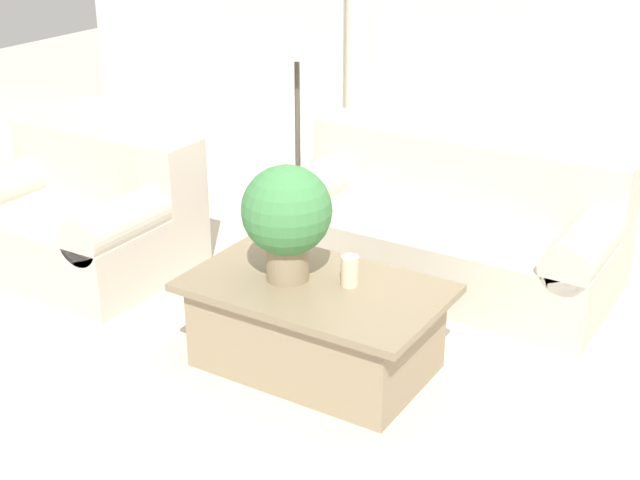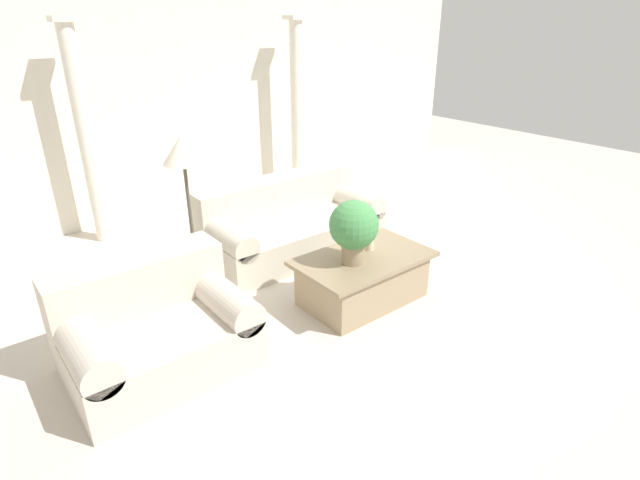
{
  "view_description": "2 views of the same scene",
  "coord_description": "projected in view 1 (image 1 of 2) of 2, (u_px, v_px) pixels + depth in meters",
  "views": [
    {
      "loc": [
        1.93,
        -3.76,
        2.42
      ],
      "look_at": [
        -0.26,
        -0.19,
        0.6
      ],
      "focal_mm": 50.0,
      "sensor_mm": 36.0,
      "label": 1
    },
    {
      "loc": [
        -3.09,
        -3.43,
        2.54
      ],
      "look_at": [
        -0.27,
        0.07,
        0.5
      ],
      "focal_mm": 28.0,
      "sensor_mm": 36.0,
      "label": 2
    }
  ],
  "objects": [
    {
      "name": "ground_plane",
      "position": [
        379.0,
        338.0,
        4.83
      ],
      "size": [
        16.0,
        16.0,
        0.0
      ],
      "primitive_type": "plane",
      "color": "beige"
    },
    {
      "name": "column_left",
      "position": [
        358.0,
        6.0,
        7.14
      ],
      "size": [
        0.26,
        0.26,
        2.53
      ],
      "color": "silver",
      "rests_on": "ground_plane"
    },
    {
      "name": "pillar_candle",
      "position": [
        349.0,
        271.0,
        4.35
      ],
      "size": [
        0.09,
        0.09,
        0.16
      ],
      "color": "beige",
      "rests_on": "coffee_table"
    },
    {
      "name": "sofa_long",
      "position": [
        448.0,
        224.0,
        5.45
      ],
      "size": [
        2.05,
        0.99,
        0.82
      ],
      "color": "beige",
      "rests_on": "ground_plane"
    },
    {
      "name": "loveseat",
      "position": [
        83.0,
        213.0,
        5.6
      ],
      "size": [
        1.35,
        0.99,
        0.82
      ],
      "color": "beige",
      "rests_on": "ground_plane"
    },
    {
      "name": "coffee_table",
      "position": [
        316.0,
        325.0,
        4.48
      ],
      "size": [
        1.28,
        0.78,
        0.47
      ],
      "color": "#998466",
      "rests_on": "ground_plane"
    },
    {
      "name": "floor_lamp",
      "position": [
        297.0,
        42.0,
        5.68
      ],
      "size": [
        0.4,
        0.4,
        1.51
      ],
      "color": "#4C473D",
      "rests_on": "ground_plane"
    },
    {
      "name": "potted_plant",
      "position": [
        287.0,
        215.0,
        4.31
      ],
      "size": [
        0.45,
        0.45,
        0.59
      ],
      "color": "#937F60",
      "rests_on": "coffee_table"
    }
  ]
}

